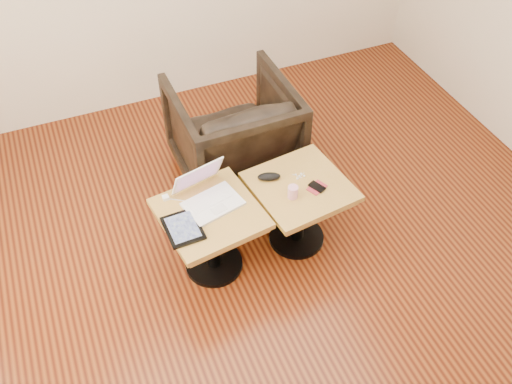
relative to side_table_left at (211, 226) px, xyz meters
name	(u,v)px	position (x,y,z in m)	size (l,w,h in m)	color
room_shell	(289,114)	(0.36, -0.28, 0.96)	(4.52, 4.52, 2.71)	#401408
side_table_left	(211,226)	(0.00, 0.00, 0.00)	(0.65, 0.65, 0.52)	black
side_table_right	(299,199)	(0.60, 0.00, 0.00)	(0.65, 0.65, 0.52)	black
laptop	(208,195)	(0.02, 0.10, 0.18)	(0.40, 0.39, 0.22)	white
tablet	(183,228)	(-0.19, -0.07, 0.14)	(0.21, 0.26, 0.02)	black
charging_adapter	(166,198)	(-0.21, 0.20, 0.14)	(0.04, 0.04, 0.02)	white
glasses_case	(269,177)	(0.44, 0.12, 0.15)	(0.15, 0.06, 0.05)	black
striped_cup	(293,192)	(0.51, -0.08, 0.17)	(0.06, 0.06, 0.08)	#D14679
earbuds_tangle	(300,176)	(0.63, 0.07, 0.14)	(0.07, 0.05, 0.01)	white
phone_on_sleeve	(317,187)	(0.69, -0.07, 0.14)	(0.14, 0.12, 0.01)	maroon
armchair	(233,131)	(0.46, 0.81, -0.01)	(0.83, 0.85, 0.77)	black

